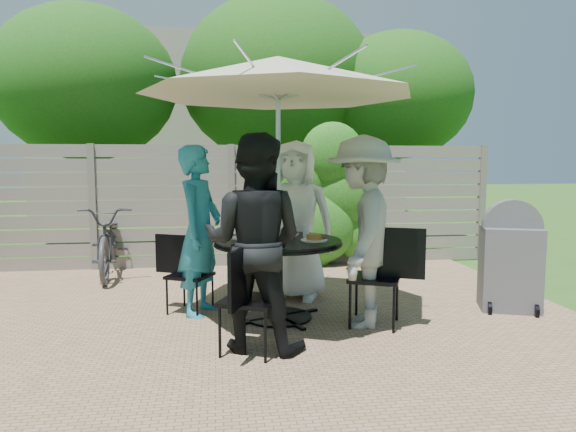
{
  "coord_description": "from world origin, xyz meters",
  "views": [
    {
      "loc": [
        -0.21,
        -4.72,
        1.58
      ],
      "look_at": [
        0.51,
        0.48,
        1.03
      ],
      "focal_mm": 32.0,
      "sensor_mm": 36.0,
      "label": 1
    }
  ],
  "objects": [
    {
      "name": "backyard_envelope",
      "position": [
        0.09,
        10.29,
        2.61
      ],
      "size": [
        60.0,
        60.0,
        5.0
      ],
      "color": "#30571B",
      "rests_on": "ground"
    },
    {
      "name": "patio_table",
      "position": [
        0.38,
        0.28,
        0.57
      ],
      "size": [
        1.61,
        1.61,
        0.82
      ],
      "rotation": [
        0.0,
        0.0,
        -0.36
      ],
      "color": "black",
      "rests_on": "ground"
    },
    {
      "name": "umbrella",
      "position": [
        0.38,
        0.28,
        2.4
      ],
      "size": [
        3.45,
        3.45,
        2.59
      ],
      "rotation": [
        0.0,
        0.0,
        -0.36
      ],
      "color": "silver",
      "rests_on": "ground"
    },
    {
      "name": "chair_back",
      "position": [
        0.72,
        1.18,
        0.26
      ],
      "size": [
        0.55,
        0.66,
        0.86
      ],
      "rotation": [
        0.0,
        0.0,
        4.3
      ],
      "color": "black",
      "rests_on": "ground"
    },
    {
      "name": "person_back",
      "position": [
        0.68,
        1.05,
        0.92
      ],
      "size": [
        1.04,
        0.86,
        1.83
      ],
      "primitive_type": "imported",
      "rotation": [
        0.0,
        0.0,
        5.92
      ],
      "color": "white",
      "rests_on": "ground"
    },
    {
      "name": "chair_left",
      "position": [
        -0.52,
        0.62,
        0.25
      ],
      "size": [
        0.63,
        0.53,
        0.83
      ],
      "rotation": [
        0.0,
        0.0,
        5.82
      ],
      "color": "black",
      "rests_on": "ground"
    },
    {
      "name": "person_left",
      "position": [
        -0.39,
        0.57,
        0.88
      ],
      "size": [
        0.62,
        0.75,
        1.76
      ],
      "primitive_type": "imported",
      "rotation": [
        0.0,
        0.0,
        7.49
      ],
      "color": "teal",
      "rests_on": "ground"
    },
    {
      "name": "chair_front",
      "position": [
        0.04,
        -0.63,
        0.28
      ],
      "size": [
        0.59,
        0.71,
        0.92
      ],
      "rotation": [
        0.0,
        0.0,
        1.16
      ],
      "color": "black",
      "rests_on": "ground"
    },
    {
      "name": "person_front",
      "position": [
        0.09,
        -0.5,
        0.91
      ],
      "size": [
        1.07,
        0.96,
        1.82
      ],
      "primitive_type": "imported",
      "rotation": [
        0.0,
        0.0,
        2.78
      ],
      "color": "black",
      "rests_on": "ground"
    },
    {
      "name": "chair_right",
      "position": [
        1.28,
        -0.07,
        0.29
      ],
      "size": [
        0.74,
        0.62,
        0.97
      ],
      "rotation": [
        0.0,
        0.0,
        2.72
      ],
      "color": "black",
      "rests_on": "ground"
    },
    {
      "name": "person_right",
      "position": [
        1.16,
        -0.02,
        0.92
      ],
      "size": [
        1.06,
        1.35,
        1.83
      ],
      "primitive_type": "imported",
      "rotation": [
        0.0,
        0.0,
        4.35
      ],
      "color": "#9A9A96",
      "rests_on": "ground"
    },
    {
      "name": "plate_back",
      "position": [
        0.51,
        0.61,
        0.84
      ],
      "size": [
        0.26,
        0.26,
        0.06
      ],
      "color": "white",
      "rests_on": "patio_table"
    },
    {
      "name": "plate_left",
      "position": [
        0.04,
        0.4,
        0.84
      ],
      "size": [
        0.26,
        0.26,
        0.06
      ],
      "color": "white",
      "rests_on": "patio_table"
    },
    {
      "name": "plate_front",
      "position": [
        0.25,
        -0.06,
        0.84
      ],
      "size": [
        0.26,
        0.26,
        0.06
      ],
      "color": "white",
      "rests_on": "patio_table"
    },
    {
      "name": "plate_right",
      "position": [
        0.72,
        0.15,
        0.84
      ],
      "size": [
        0.26,
        0.26,
        0.06
      ],
      "color": "white",
      "rests_on": "patio_table"
    },
    {
      "name": "glass_back",
      "position": [
        0.38,
        0.56,
        0.89
      ],
      "size": [
        0.07,
        0.07,
        0.14
      ],
      "primitive_type": "cylinder",
      "color": "silver",
      "rests_on": "patio_table"
    },
    {
      "name": "glass_left",
      "position": [
        0.1,
        0.27,
        0.89
      ],
      "size": [
        0.07,
        0.07,
        0.14
      ],
      "primitive_type": "cylinder",
      "color": "silver",
      "rests_on": "patio_table"
    },
    {
      "name": "glass_right",
      "position": [
        0.66,
        0.28,
        0.89
      ],
      "size": [
        0.07,
        0.07,
        0.14
      ],
      "primitive_type": "cylinder",
      "color": "silver",
      "rests_on": "patio_table"
    },
    {
      "name": "syrup_jug",
      "position": [
        0.34,
        0.34,
        0.9
      ],
      "size": [
        0.09,
        0.09,
        0.16
      ],
      "primitive_type": "cylinder",
      "color": "#59280C",
      "rests_on": "patio_table"
    },
    {
      "name": "coffee_cup",
      "position": [
        0.55,
        0.45,
        0.88
      ],
      "size": [
        0.08,
        0.08,
        0.12
      ],
      "primitive_type": "cylinder",
      "color": "#C6B293",
      "rests_on": "patio_table"
    },
    {
      "name": "bicycle",
      "position": [
        -1.69,
        2.6,
        0.5
      ],
      "size": [
        0.83,
        1.95,
        1.0
      ],
      "primitive_type": "imported",
      "rotation": [
        0.0,
        0.0,
        0.09
      ],
      "color": "#333338",
      "rests_on": "ground"
    },
    {
      "name": "bbq_grill",
      "position": [
        2.85,
        0.26,
        0.54
      ],
      "size": [
        0.7,
        0.62,
        1.2
      ],
      "rotation": [
        0.0,
        0.0,
        -0.35
      ],
      "color": "#4F4E53",
      "rests_on": "ground"
    }
  ]
}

